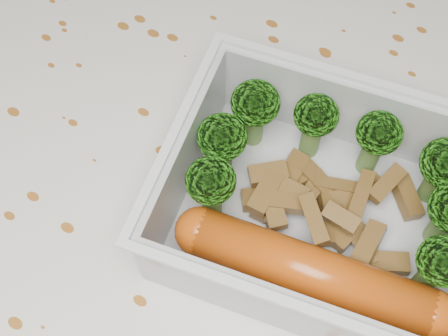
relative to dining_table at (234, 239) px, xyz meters
The scene contains 6 objects.
dining_table is the anchor object (origin of this frame).
tablecloth 0.05m from the dining_table, ahead, with size 1.46×0.96×0.19m.
lunch_container 0.13m from the dining_table, ahead, with size 0.22×0.19×0.07m.
broccoli_florets 0.14m from the dining_table, 29.51° to the left, with size 0.17×0.12×0.06m.
meat_pile 0.12m from the dining_table, 14.93° to the left, with size 0.11×0.08×0.03m.
sausage 0.14m from the dining_table, 23.81° to the right, with size 0.16×0.06×0.03m.
Camera 1 is at (0.09, -0.15, 1.12)m, focal length 50.00 mm.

